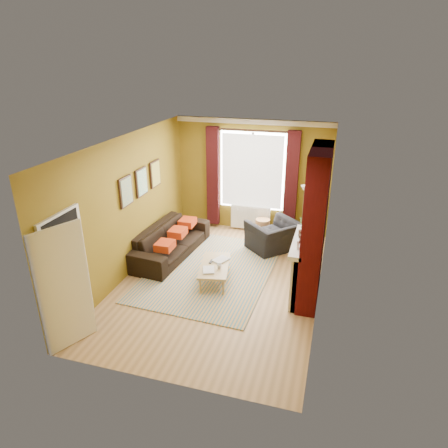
{
  "coord_description": "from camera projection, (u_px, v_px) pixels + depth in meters",
  "views": [
    {
      "loc": [
        1.99,
        -6.58,
        4.17
      ],
      "look_at": [
        0.0,
        0.25,
        1.15
      ],
      "focal_mm": 32.0,
      "sensor_mm": 36.0,
      "label": 1
    }
  ],
  "objects": [
    {
      "name": "room_walls",
      "position": [
        256.0,
        216.0,
        7.51
      ],
      "size": [
        3.82,
        5.54,
        2.83
      ],
      "color": "olive",
      "rests_on": "ground"
    },
    {
      "name": "coffee_table",
      "position": [
        215.0,
        266.0,
        7.87
      ],
      "size": [
        0.75,
        1.18,
        0.37
      ],
      "rotation": [
        0.0,
        0.0,
        0.19
      ],
      "color": "tan",
      "rests_on": "ground"
    },
    {
      "name": "wicker_stool",
      "position": [
        263.0,
        228.0,
        9.9
      ],
      "size": [
        0.39,
        0.39,
        0.44
      ],
      "rotation": [
        0.0,
        0.0,
        -0.11
      ],
      "color": "#9F6F44",
      "rests_on": "ground"
    },
    {
      "name": "armchair",
      "position": [
        273.0,
        236.0,
        9.15
      ],
      "size": [
        1.39,
        1.4,
        0.68
      ],
      "primitive_type": "imported",
      "rotation": [
        0.0,
        0.0,
        3.96
      ],
      "color": "black",
      "rests_on": "ground"
    },
    {
      "name": "book_a",
      "position": [
        203.0,
        270.0,
        7.62
      ],
      "size": [
        0.31,
        0.35,
        0.03
      ],
      "primitive_type": "imported",
      "rotation": [
        0.0,
        0.0,
        0.34
      ],
      "color": "#999999",
      "rests_on": "coffee_table"
    },
    {
      "name": "striped_rug",
      "position": [
        211.0,
        270.0,
        8.36
      ],
      "size": [
        2.59,
        3.48,
        0.02
      ],
      "rotation": [
        0.0,
        0.0,
        -0.05
      ],
      "color": "teal",
      "rests_on": "ground"
    },
    {
      "name": "floor_lamp",
      "position": [
        304.0,
        198.0,
        9.16
      ],
      "size": [
        0.25,
        0.25,
        1.44
      ],
      "rotation": [
        0.0,
        0.0,
        -0.22
      ],
      "color": "black",
      "rests_on": "ground"
    },
    {
      "name": "mug",
      "position": [
        219.0,
        266.0,
        7.7
      ],
      "size": [
        0.13,
        0.13,
        0.09
      ],
      "primitive_type": "imported",
      "rotation": [
        0.0,
        0.0,
        0.58
      ],
      "color": "#999999",
      "rests_on": "coffee_table"
    },
    {
      "name": "tv_remote",
      "position": [
        211.0,
        261.0,
        7.95
      ],
      "size": [
        0.06,
        0.17,
        0.02
      ],
      "rotation": [
        0.0,
        0.0,
        -0.05
      ],
      "color": "black",
      "rests_on": "coffee_table"
    },
    {
      "name": "sofa",
      "position": [
        170.0,
        241.0,
        8.91
      ],
      "size": [
        1.14,
        2.41,
        0.68
      ],
      "primitive_type": "imported",
      "rotation": [
        0.0,
        0.0,
        1.47
      ],
      "color": "black",
      "rests_on": "ground"
    },
    {
      "name": "ground",
      "position": [
        220.0,
        282.0,
        7.96
      ],
      "size": [
        5.5,
        5.5,
        0.0
      ],
      "primitive_type": "plane",
      "color": "#977045",
      "rests_on": "ground"
    },
    {
      "name": "book_b",
      "position": [
        217.0,
        258.0,
        8.09
      ],
      "size": [
        0.35,
        0.39,
        0.02
      ],
      "primitive_type": "imported",
      "rotation": [
        0.0,
        0.0,
        -0.44
      ],
      "color": "#999999",
      "rests_on": "coffee_table"
    }
  ]
}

